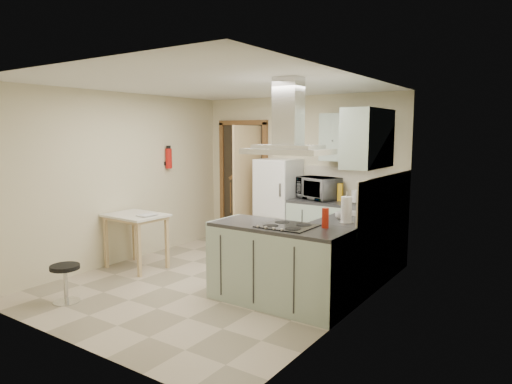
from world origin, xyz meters
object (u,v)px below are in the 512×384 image
Objects in this scene: peninsula at (279,265)px; stool at (66,283)px; fridge at (278,205)px; extractor_hood at (288,151)px; microwave at (318,188)px; drop_leaf_table at (136,241)px; bentwood_chair at (249,222)px.

stool is at bearing -146.77° from peninsula.
extractor_hood is at bearing -56.21° from fridge.
microwave is (1.48, 3.38, 0.85)m from stool.
fridge is at bearing 76.35° from stool.
microwave is (-0.55, 2.05, 0.62)m from peninsula.
drop_leaf_table is (-1.17, -1.95, -0.36)m from fridge.
drop_leaf_table reaches higher than stool.
microwave is at bearing 5.29° from bentwood_chair.
extractor_hood reaches higher than stool.
fridge reaches higher than peninsula.
peninsula is (1.22, -1.98, -0.30)m from fridge.
fridge is 1.81× the size of drop_leaf_table.
extractor_hood is 2.24m from microwave.
peninsula is 1.87× the size of drop_leaf_table.
microwave is at bearing 107.55° from extractor_hood.
stool is (-0.80, -3.31, -0.53)m from fridge.
microwave reaches higher than drop_leaf_table.
drop_leaf_table is at bearing 179.35° from extractor_hood.
bentwood_chair is 1.80× the size of stool.
drop_leaf_table is at bearing 179.32° from peninsula.
microwave is at bearing 49.22° from drop_leaf_table.
stool is (-0.15, -3.41, -0.17)m from bentwood_chair.
fridge is 2.57m from extractor_hood.
fridge is 2.35m from peninsula.
peninsula is 1.97× the size of bentwood_chair.
fridge is at bearing -155.13° from microwave.
extractor_hood is at bearing 0.98° from drop_leaf_table.
extractor_hood is at bearing -39.81° from bentwood_chair.
peninsula is 2.21m from microwave.
microwave is at bearing 66.30° from stool.
fridge is at bearing 60.79° from drop_leaf_table.
peninsula reaches higher than drop_leaf_table.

